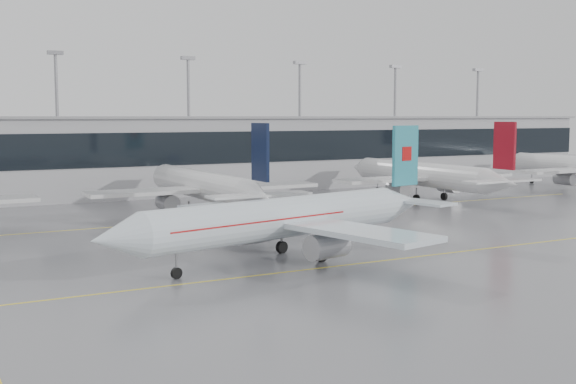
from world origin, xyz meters
TOP-DOWN VIEW (x-y plane):
  - ground at (0.00, 0.00)m, footprint 320.00×320.00m
  - taxi_line_main at (0.00, 0.00)m, footprint 120.00×0.25m
  - taxi_line_north at (0.00, 30.00)m, footprint 120.00×0.25m
  - terminal at (0.00, 62.00)m, footprint 180.00×15.00m
  - terminal_glass at (0.00, 54.45)m, footprint 180.00×0.20m
  - terminal_roof at (0.00, 62.00)m, footprint 182.00×16.00m
  - light_masts at (0.00, 68.00)m, footprint 156.40×1.00m
  - air_canada_jet at (-3.84, 4.46)m, footprint 36.33×29.47m
  - parked_jet_c at (-0.00, 33.69)m, footprint 29.64×36.96m
  - parked_jet_d at (35.00, 33.69)m, footprint 29.64×36.96m

SIDE VIEW (x-z plane):
  - ground at x=0.00m, z-range 0.00..0.00m
  - taxi_line_main at x=0.00m, z-range 0.00..0.01m
  - taxi_line_north at x=0.00m, z-range 0.00..0.01m
  - air_canada_jet at x=-3.84m, z-range -2.10..9.40m
  - parked_jet_c at x=0.00m, z-range -2.15..9.57m
  - parked_jet_d at x=35.00m, z-range -2.15..9.57m
  - terminal at x=0.00m, z-range 0.00..12.00m
  - terminal_glass at x=0.00m, z-range 5.00..10.00m
  - terminal_roof at x=0.00m, z-range 12.00..12.40m
  - light_masts at x=0.00m, z-range 2.04..24.64m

